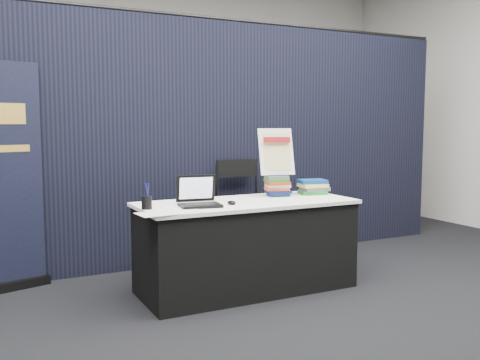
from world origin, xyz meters
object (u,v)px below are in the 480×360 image
object	(u,v)px
stacking_chair	(245,207)
book_stack_short	(314,187)
info_sign	(276,152)
laptop	(198,199)
book_stack_tall	(278,186)
display_table	(246,245)

from	to	relation	value
stacking_chair	book_stack_short	bearing A→B (deg)	-58.11
book_stack_short	info_sign	bearing A→B (deg)	168.66
laptop	book_stack_short	size ratio (longest dim) A/B	1.33
book_stack_tall	info_sign	world-z (taller)	info_sign
display_table	book_stack_tall	bearing A→B (deg)	21.45
laptop	info_sign	world-z (taller)	info_sign
book_stack_short	info_sign	xyz separation A→B (m)	(-0.35, 0.07, 0.32)
book_stack_tall	info_sign	xyz separation A→B (m)	(0.00, 0.03, 0.30)
laptop	display_table	bearing A→B (deg)	16.77
display_table	book_stack_tall	size ratio (longest dim) A/B	8.12
display_table	laptop	bearing A→B (deg)	-171.52
laptop	stacking_chair	world-z (taller)	stacking_chair
book_stack_tall	display_table	bearing A→B (deg)	-158.55
laptop	book_stack_short	world-z (taller)	laptop
display_table	stacking_chair	distance (m)	0.81
book_stack_tall	stacking_chair	xyz separation A→B (m)	(-0.04, 0.54, -0.27)
laptop	info_sign	bearing A→B (deg)	24.84
info_sign	stacking_chair	distance (m)	0.76
display_table	book_stack_tall	world-z (taller)	book_stack_tall
display_table	stacking_chair	bearing A→B (deg)	63.29
book_stack_short	stacking_chair	bearing A→B (deg)	124.23
laptop	book_stack_tall	world-z (taller)	laptop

